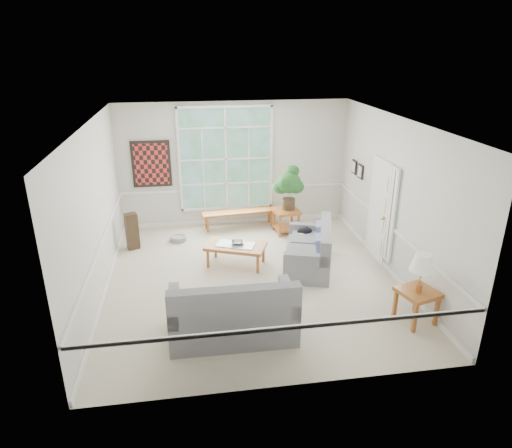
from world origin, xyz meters
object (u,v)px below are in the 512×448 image
at_px(loveseat_right, 308,246).
at_px(side_table, 416,306).
at_px(loveseat_front, 232,305).
at_px(coffee_table, 236,255).
at_px(end_table, 286,221).

height_order(loveseat_right, side_table, loveseat_right).
bearing_deg(loveseat_right, loveseat_front, -113.08).
height_order(coffee_table, end_table, end_table).
xyz_separation_m(loveseat_right, loveseat_front, (-1.75, -2.08, 0.07)).
bearing_deg(coffee_table, loveseat_right, 10.05).
relative_size(end_table, side_table, 1.01).
relative_size(loveseat_right, coffee_table, 1.41).
distance_m(coffee_table, side_table, 3.63).
xyz_separation_m(loveseat_right, side_table, (1.22, -2.18, -0.17)).
relative_size(coffee_table, side_table, 2.07).
height_order(coffee_table, side_table, side_table).
bearing_deg(loveseat_right, coffee_table, -175.31).
relative_size(coffee_table, end_table, 2.05).
bearing_deg(coffee_table, loveseat_front, -75.30).
xyz_separation_m(loveseat_right, end_table, (-0.05, 1.82, -0.16)).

